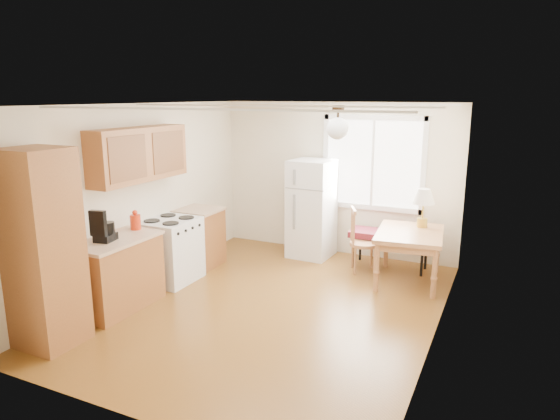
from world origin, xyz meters
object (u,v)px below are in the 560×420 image
Objects in this scene: refrigerator at (312,209)px; bench at (390,236)px; dining_table at (410,239)px; chair at (358,236)px.

refrigerator is 1.29× the size of bench.
dining_table is 0.78m from chair.
dining_table is (0.37, -0.47, 0.13)m from bench.
dining_table is at bearing -31.82° from chair.
refrigerator is 1.65× the size of chair.
refrigerator reaches higher than chair.
chair is at bearing -22.05° from refrigerator.
bench is at bearing 0.53° from refrigerator.
dining_table reaches higher than bench.
refrigerator reaches higher than bench.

